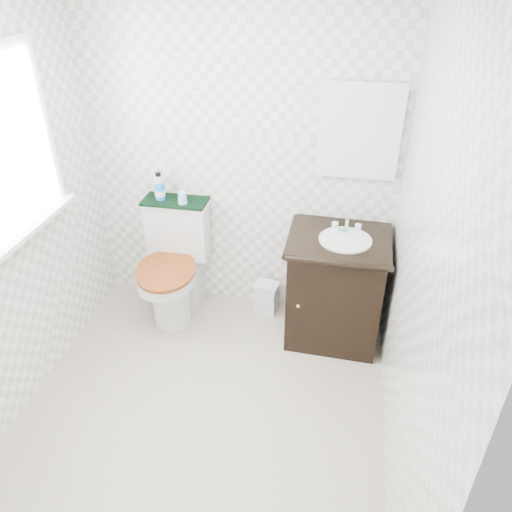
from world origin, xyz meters
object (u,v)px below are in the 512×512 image
(vanity, at_px, (336,286))
(cup, at_px, (182,198))
(toilet, at_px, (175,269))
(trash_bin, at_px, (267,297))
(mouthwash_bottle, at_px, (159,187))

(vanity, relative_size, cup, 10.90)
(toilet, distance_m, trash_bin, 0.74)
(mouthwash_bottle, bearing_deg, cup, -11.30)
(toilet, height_order, vanity, vanity)
(toilet, bearing_deg, trash_bin, 9.24)
(vanity, relative_size, trash_bin, 3.55)
(vanity, xyz_separation_m, cup, (-1.13, 0.15, 0.51))
(toilet, distance_m, mouthwash_bottle, 0.63)
(toilet, relative_size, trash_bin, 3.40)
(trash_bin, xyz_separation_m, mouthwash_bottle, (-0.79, 0.01, 0.86))
(mouthwash_bottle, height_order, cup, mouthwash_bottle)
(trash_bin, relative_size, mouthwash_bottle, 1.27)
(cup, bearing_deg, vanity, -7.41)
(toilet, distance_m, vanity, 1.21)
(trash_bin, bearing_deg, toilet, -170.76)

